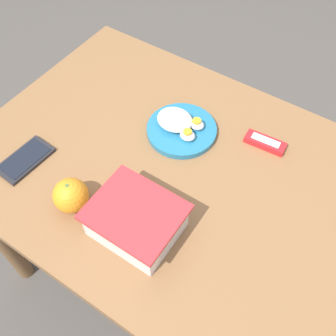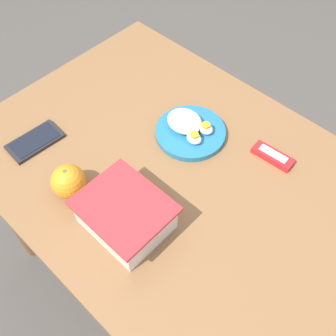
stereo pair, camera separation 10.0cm
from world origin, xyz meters
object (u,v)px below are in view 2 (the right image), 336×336
object	(u,v)px
food_container	(125,216)
rice_plate	(189,129)
candy_bar	(273,156)
orange_fruit	(68,181)
cell_phone	(35,141)

from	to	relation	value
food_container	rice_plate	xyz separation A→B (m)	(0.08, -0.32, -0.02)
rice_plate	candy_bar	size ratio (longest dim) A/B	1.71
food_container	candy_bar	distance (m)	0.43
food_container	candy_bar	size ratio (longest dim) A/B	1.76
orange_fruit	cell_phone	distance (m)	0.21
candy_bar	rice_plate	bearing A→B (deg)	21.87
food_container	candy_bar	bearing A→B (deg)	-108.92
food_container	rice_plate	bearing A→B (deg)	-75.53
food_container	candy_bar	xyz separation A→B (m)	(-0.14, -0.41, -0.03)
candy_bar	cell_phone	world-z (taller)	candy_bar
food_container	candy_bar	world-z (taller)	food_container
orange_fruit	cell_phone	size ratio (longest dim) A/B	0.57
orange_fruit	cell_phone	bearing A→B (deg)	-8.67
cell_phone	food_container	bearing A→B (deg)	-179.81
cell_phone	candy_bar	bearing A→B (deg)	-141.40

